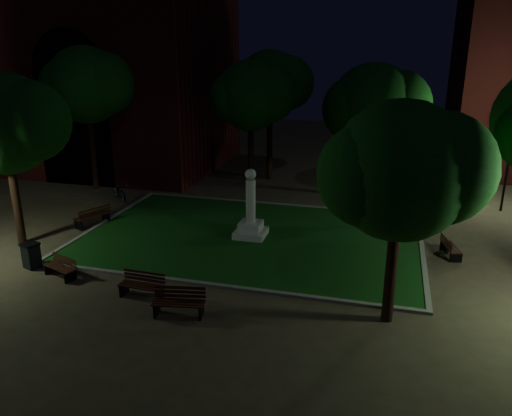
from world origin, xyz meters
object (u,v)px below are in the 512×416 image
Objects in this scene: bench_near_right at (179,303)px; bench_right_side at (450,248)px; bench_near_left at (142,286)px; bench_far_side at (353,203)px; trash_bin at (31,255)px; bicycle at (120,192)px; bench_left_side at (93,217)px; bench_west_near at (61,268)px; monument at (251,218)px.

bench_near_right reaches higher than bench_right_side.
bench_far_side is (6.38, 11.82, -0.04)m from bench_near_left.
trash_bin is at bearing 171.26° from bench_near_left.
bicycle reaches higher than bench_near_left.
bench_left_side is 13.48m from bench_far_side.
trash_bin reaches higher than bench_west_near.
bicycle is at bearing 127.79° from bench_west_near.
bench_far_side is at bearing 63.96° from bench_near_left.
bicycle is (-8.93, 3.85, -0.49)m from monument.
trash_bin is at bearing 28.22° from bench_left_side.
bench_left_side reaches higher than bench_far_side.
monument is 9.32m from trash_bin.
bench_right_side is (9.07, 7.45, -0.06)m from bench_near_right.
bench_far_side is at bearing -41.44° from bicycle.
bicycle is at bearing -143.02° from bench_left_side.
bench_left_side is 1.83× the size of trash_bin.
trash_bin is (-5.42, 1.06, 0.10)m from bench_near_left.
bench_far_side is 1.49× the size of trash_bin.
bench_near_right is at bearing -14.81° from trash_bin.
bicycle is (-0.98, 4.31, 0.00)m from bench_left_side.
bench_far_side is at bearing 68.41° from bench_west_near.
trash_bin reaches higher than bench_near_left.
bench_right_side is at bearing 1.00° from monument.
bench_far_side is (4.61, 12.66, -0.07)m from bench_near_right.
bench_left_side reaches higher than bicycle.
bench_near_right is 11.74m from bench_right_side.
bench_left_side is (-7.54, 6.83, 0.02)m from bench_near_right.
bench_near_left is 12.70m from bench_right_side.
trash_bin is (-7.59, -5.39, -0.44)m from monument.
bench_near_right is 1.75× the size of trash_bin.
bench_near_right is 7.44m from trash_bin.
bench_west_near is at bearing -14.60° from trash_bin.
bench_west_near is at bearing 172.83° from bench_near_left.
monument is 2.07× the size of bench_west_near.
bench_far_side is at bearing 27.54° from bench_right_side.
bicycle is (-6.75, 10.30, 0.04)m from bench_near_left.
bench_right_side is (16.62, 0.62, -0.08)m from bench_left_side.
monument is 6.83m from bench_near_left.
monument is 8.34m from bench_west_near.
bench_near_right is at bearing -100.60° from bicycle.
trash_bin reaches higher than bench_far_side.
monument is 2.08× the size of bench_right_side.
bench_left_side reaches higher than bench_west_near.
bench_right_side is at bearing 116.27° from bench_left_side.
bicycle is at bearing -15.72° from bench_far_side.
bench_near_left is 0.92× the size of bench_near_right.
bench_far_side is (-4.46, 5.21, -0.00)m from bench_right_side.
monument reaches higher than bench_right_side.
trash_bin reaches higher than bench_right_side.
bench_left_side is (-5.77, 5.99, 0.04)m from bench_near_left.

